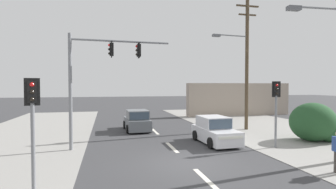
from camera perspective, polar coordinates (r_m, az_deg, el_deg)
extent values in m
plane|color=#3A3A3D|center=(11.62, 4.60, -14.72)|extent=(140.00, 140.00, 0.00)
cube|color=silver|center=(9.83, 8.36, -17.85)|extent=(0.20, 2.40, 0.01)
cube|color=silver|center=(14.40, 0.85, -11.41)|extent=(0.20, 2.40, 0.01)
cube|color=silver|center=(19.19, -2.83, -8.04)|extent=(0.20, 2.40, 0.01)
cube|color=gray|center=(18.00, 31.16, -8.96)|extent=(10.00, 44.00, 0.02)
cube|color=gray|center=(15.80, -32.26, -10.48)|extent=(8.00, 40.00, 0.02)
cylinder|color=slate|center=(13.36, 30.46, 15.91)|extent=(2.60, 0.26, 0.09)
cube|color=#595B60|center=(12.58, 25.71, 16.55)|extent=(0.58, 0.32, 0.18)
cylinder|color=#4C3D2B|center=(20.65, 16.79, 6.11)|extent=(0.26, 0.26, 9.72)
cube|color=#4C3D2B|center=(21.43, 16.91, 17.95)|extent=(1.80, 0.12, 0.11)
cube|color=#4C3D2B|center=(21.26, 16.89, 16.27)|extent=(1.40, 0.12, 0.10)
cylinder|color=slate|center=(20.21, 13.76, 12.35)|extent=(2.60, 0.32, 0.09)
cube|color=#595B60|center=(19.55, 10.45, 12.52)|extent=(0.58, 0.33, 0.18)
cylinder|color=slate|center=(14.27, -20.49, 0.50)|extent=(0.18, 0.18, 6.00)
cylinder|color=slate|center=(14.49, -10.11, 11.33)|extent=(5.20, 0.33, 0.11)
cube|color=black|center=(14.38, -12.19, 9.58)|extent=(0.21, 0.27, 0.68)
cube|color=black|center=(14.38, -12.19, 9.58)|extent=(0.06, 0.44, 0.84)
sphere|color=red|center=(14.40, -12.68, 10.44)|extent=(0.13, 0.13, 0.13)
sphere|color=black|center=(14.37, -12.67, 9.58)|extent=(0.13, 0.13, 0.13)
sphere|color=black|center=(14.34, -12.66, 8.71)|extent=(0.13, 0.13, 0.13)
cube|color=black|center=(14.54, -6.37, 9.52)|extent=(0.21, 0.27, 0.68)
cube|color=black|center=(14.54, -6.37, 9.52)|extent=(0.06, 0.44, 0.84)
sphere|color=red|center=(14.55, -6.85, 10.39)|extent=(0.13, 0.13, 0.13)
sphere|color=black|center=(14.52, -6.84, 9.53)|extent=(0.13, 0.13, 0.13)
sphere|color=black|center=(14.49, -6.84, 8.67)|extent=(0.13, 0.13, 0.13)
cylinder|color=slate|center=(15.17, 22.41, -5.51)|extent=(0.12, 0.12, 2.80)
cube|color=black|center=(15.05, 22.50, 1.07)|extent=(0.31, 0.27, 0.68)
cube|color=black|center=(15.05, 22.50, 1.07)|extent=(0.43, 0.17, 0.84)
sphere|color=red|center=(14.93, 22.66, 1.91)|extent=(0.13, 0.13, 0.13)
sphere|color=black|center=(14.94, 22.64, 1.07)|extent=(0.13, 0.13, 0.13)
sphere|color=black|center=(14.94, 22.63, 0.22)|extent=(0.13, 0.13, 0.13)
cylinder|color=slate|center=(9.15, -27.30, -10.45)|extent=(0.12, 0.12, 2.80)
cube|color=black|center=(8.94, -27.48, 0.52)|extent=(0.30, 0.25, 0.68)
cube|color=black|center=(8.94, -27.48, 0.52)|extent=(0.44, 0.14, 0.84)
sphere|color=red|center=(8.82, -27.52, 1.93)|extent=(0.13, 0.13, 0.13)
sphere|color=black|center=(8.82, -27.50, 0.50)|extent=(0.13, 0.13, 0.13)
sphere|color=black|center=(8.83, -27.47, -0.93)|extent=(0.13, 0.13, 0.13)
ellipsoid|color=#234C28|center=(17.99, 28.97, -5.24)|extent=(2.73, 2.45, 2.31)
ellipsoid|color=#234C28|center=(18.26, 31.57, -6.46)|extent=(1.50, 1.36, 1.50)
cube|color=#A39384|center=(30.29, 15.18, -1.03)|extent=(12.00, 1.00, 3.60)
cube|color=slate|center=(19.77, -6.78, -6.27)|extent=(1.71, 3.65, 0.76)
cube|color=slate|center=(19.39, -6.66, -4.35)|extent=(1.54, 1.95, 0.64)
cube|color=#384756|center=(20.35, -7.07, -4.06)|extent=(1.36, 0.10, 0.54)
cube|color=#384756|center=(18.44, -6.22, -4.68)|extent=(1.33, 0.10, 0.51)
cube|color=white|center=(21.54, -7.49, -5.14)|extent=(1.36, 0.08, 0.14)
cylinder|color=black|center=(20.81, -9.42, -6.46)|extent=(0.20, 0.61, 0.60)
cylinder|color=black|center=(21.02, -5.05, -6.35)|extent=(0.20, 0.61, 0.60)
cylinder|color=black|center=(18.61, -8.74, -7.45)|extent=(0.20, 0.61, 0.60)
cylinder|color=black|center=(18.85, -3.86, -7.31)|extent=(0.20, 0.61, 0.60)
cube|color=silver|center=(15.48, 10.28, -8.58)|extent=(1.71, 3.65, 0.76)
cube|color=silver|center=(15.64, 9.82, -5.88)|extent=(1.54, 1.95, 0.64)
cube|color=#384756|center=(14.78, 11.42, -6.35)|extent=(1.36, 0.10, 0.54)
cube|color=#384756|center=(16.52, 8.40, -5.46)|extent=(1.33, 0.10, 0.51)
cube|color=white|center=(13.86, 13.55, -9.13)|extent=(1.36, 0.08, 0.14)
cylinder|color=black|center=(14.92, 14.96, -9.84)|extent=(0.20, 0.61, 0.60)
cylinder|color=black|center=(14.20, 9.27, -10.40)|extent=(0.20, 0.61, 0.60)
cylinder|color=black|center=(16.85, 11.12, -8.45)|extent=(0.20, 0.61, 0.60)
cylinder|color=black|center=(16.22, 5.98, -8.83)|extent=(0.20, 0.61, 0.60)
cylinder|color=#47423D|center=(12.09, 32.72, -12.29)|extent=(0.14, 0.14, 0.84)
cylinder|color=#33519E|center=(12.04, 32.26, -8.93)|extent=(0.09, 0.09, 0.54)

